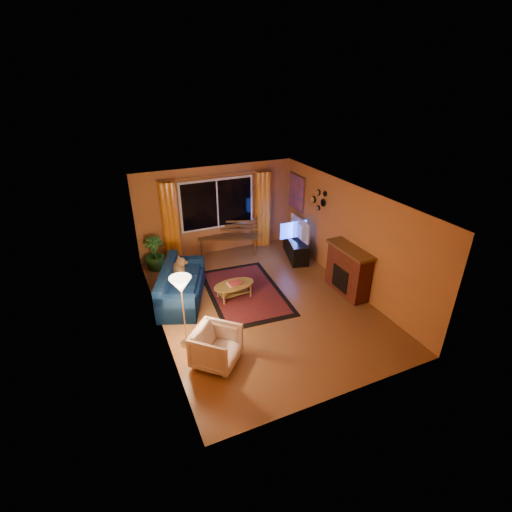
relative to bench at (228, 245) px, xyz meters
name	(u,v)px	position (x,y,z in m)	size (l,w,h in m)	color
floor	(261,303)	(-0.21, -2.75, -0.26)	(4.50, 6.00, 0.02)	brown
ceiling	(262,197)	(-0.21, -2.75, 2.26)	(4.50, 6.00, 0.02)	white
wall_back	(217,210)	(-0.21, 0.26, 1.00)	(4.50, 0.02, 2.50)	#BA7035
wall_left	(155,274)	(-2.47, -2.75, 1.00)	(0.02, 6.00, 2.50)	#BA7035
wall_right	(348,236)	(2.05, -2.75, 1.00)	(0.02, 6.00, 2.50)	#BA7035
window	(217,204)	(-0.21, 0.19, 1.20)	(2.00, 0.02, 1.30)	black
curtain_rod	(217,176)	(-0.21, 0.15, 2.00)	(0.03, 0.03, 3.20)	#BF8C3F
curtain_left	(171,223)	(-1.56, 0.13, 0.87)	(0.36, 0.36, 2.24)	orange
curtain_right	(263,209)	(1.14, 0.13, 0.87)	(0.36, 0.36, 2.24)	orange
bench	(228,245)	(0.00, 0.00, 0.00)	(1.68, 0.49, 0.50)	#52371B
potted_plant	(154,253)	(-2.11, -0.14, 0.21)	(0.52, 0.52, 0.92)	#235B1E
sofa	(182,284)	(-1.81, -1.89, 0.15)	(0.84, 1.96, 0.79)	#0A2047
dog	(178,266)	(-1.76, -1.44, 0.39)	(0.34, 0.46, 0.50)	brown
armchair	(216,345)	(-1.75, -4.20, 0.14)	(0.76, 0.71, 0.78)	beige
floor_lamp	(184,312)	(-2.13, -3.48, 0.49)	(0.25, 0.25, 1.49)	#BF8C3F
rug	(245,292)	(-0.39, -2.20, -0.24)	(1.68, 2.66, 0.02)	#841B01
coffee_table	(234,291)	(-0.69, -2.30, -0.07)	(0.98, 0.98, 0.36)	olive
tv_console	(296,248)	(1.65, -1.02, 0.03)	(0.44, 1.33, 0.56)	black
television	(297,229)	(1.65, -1.02, 0.59)	(1.01, 0.13, 0.58)	black
fireplace	(348,271)	(1.84, -3.15, 0.30)	(0.40, 1.20, 1.10)	maroon
mirror_cluster	(319,199)	(2.00, -1.45, 1.55)	(0.06, 0.60, 0.56)	black
painting	(297,192)	(2.01, -0.30, 1.40)	(0.04, 0.76, 0.96)	#E34C32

